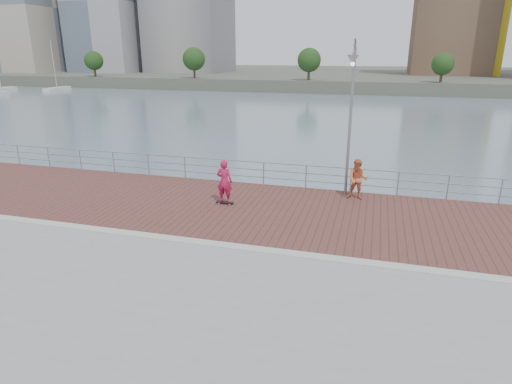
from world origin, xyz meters
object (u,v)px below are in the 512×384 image
(guardrail, at_px, (285,172))
(skateboarder, at_px, (224,181))
(street_lamp, at_px, (351,93))
(bystander, at_px, (358,179))

(guardrail, xyz_separation_m, skateboarder, (-1.88, -3.15, 0.32))
(guardrail, relative_size, skateboarder, 21.58)
(street_lamp, height_order, skateboarder, street_lamp)
(guardrail, relative_size, bystander, 22.31)
(street_lamp, height_order, bystander, street_lamp)
(guardrail, bearing_deg, bystander, -15.87)
(skateboarder, bearing_deg, bystander, -156.00)
(street_lamp, distance_m, bystander, 3.64)
(street_lamp, bearing_deg, bystander, -0.62)
(skateboarder, xyz_separation_m, bystander, (5.29, 2.18, -0.11))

